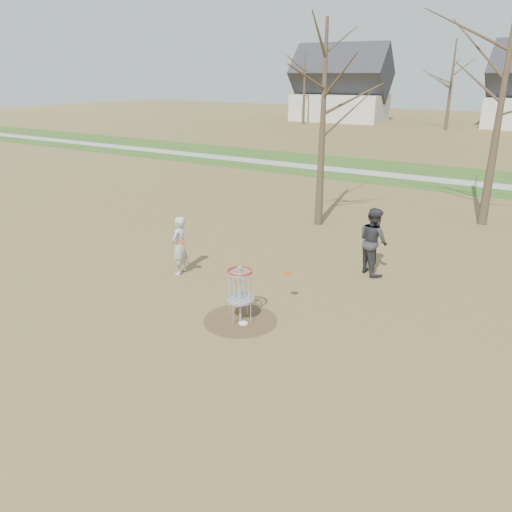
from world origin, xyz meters
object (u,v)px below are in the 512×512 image
(disc_grounded, at_px, (243,323))
(disc_golf_basket, at_px, (240,286))
(player_standing, at_px, (180,246))
(player_throwing, at_px, (373,241))

(disc_grounded, relative_size, disc_golf_basket, 0.16)
(player_standing, bearing_deg, disc_grounded, 53.20)
(player_throwing, bearing_deg, player_standing, 70.04)
(player_throwing, xyz_separation_m, disc_grounded, (-1.42, -4.76, -0.98))
(player_throwing, relative_size, disc_grounded, 9.11)
(player_standing, height_order, player_throwing, player_throwing)
(disc_grounded, bearing_deg, player_throwing, 73.35)
(player_standing, relative_size, disc_golf_basket, 1.30)
(player_standing, xyz_separation_m, disc_grounded, (3.37, -1.69, -0.85))
(disc_grounded, height_order, disc_golf_basket, disc_golf_basket)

